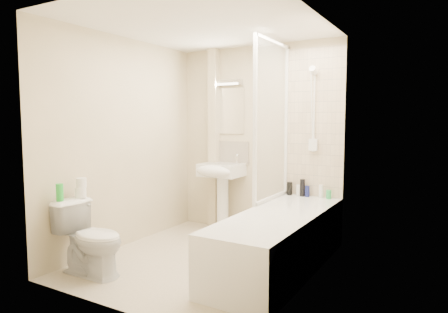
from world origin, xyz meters
The scene contains 25 objects.
floor centered at (0.00, 0.00, 0.00)m, with size 2.50×2.50×0.00m, color beige.
wall_back centered at (0.00, 1.25, 1.20)m, with size 2.20×0.02×2.40m, color beige.
wall_left centered at (-1.10, 0.00, 1.20)m, with size 0.02×2.50×2.40m, color beige.
wall_right centered at (1.10, 0.00, 1.20)m, with size 0.02×2.50×2.40m, color beige.
ceiling centered at (0.00, 0.00, 2.40)m, with size 2.20×2.50×0.02m, color white.
tile_back centered at (0.75, 1.24, 1.42)m, with size 0.70×0.01×1.75m, color beige.
tile_right centered at (1.09, 0.20, 1.42)m, with size 0.01×2.10×1.75m, color beige.
pipe_boxing centered at (-0.62, 1.19, 1.20)m, with size 0.12×0.12×2.40m, color beige.
splashback centered at (-0.42, 1.24, 1.03)m, with size 0.60×0.01×0.30m, color beige.
mirror centered at (-0.42, 1.24, 1.58)m, with size 0.46×0.01×0.60m, color white.
strip_light centered at (-0.42, 1.22, 1.95)m, with size 0.42×0.07×0.07m, color silver.
bathtub centered at (0.75, 0.20, 0.29)m, with size 0.70×2.10×0.55m.
shower_screen centered at (0.40, 0.80, 1.45)m, with size 0.04×0.92×1.80m.
shower_fixture centered at (0.75, 1.19, 1.55)m, with size 0.10×0.16×0.99m.
pedestal_sink centered at (-0.42, 1.01, 0.72)m, with size 0.53×0.49×1.02m.
bottle_black_a centered at (0.48, 1.16, 0.63)m, with size 0.07×0.07×0.16m, color black.
bottle_white_a centered at (0.59, 1.16, 0.62)m, with size 0.05×0.05×0.14m, color white.
bottle_black_b centered at (0.64, 1.16, 0.65)m, with size 0.06×0.06×0.21m, color black.
bottle_blue centered at (0.70, 1.16, 0.62)m, with size 0.05×0.05×0.13m, color navy.
bottle_white_b centered at (0.87, 1.16, 0.63)m, with size 0.05×0.05×0.15m, color white.
bottle_green centered at (0.96, 1.16, 0.60)m, with size 0.06×0.06×0.10m, color #30BC5B.
toilet centered at (-0.72, -0.85, 0.35)m, with size 0.69×0.40×0.70m, color white.
toilet_roll_lower centered at (-0.96, -0.76, 0.75)m, with size 0.11×0.11×0.10m, color white.
toilet_roll_upper centered at (-0.96, -0.75, 0.85)m, with size 0.10×0.10×0.09m, color white.
green_bottle centered at (-0.98, -0.98, 0.78)m, with size 0.07×0.07×0.17m, color green.
Camera 1 is at (2.21, -3.39, 1.46)m, focal length 32.00 mm.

